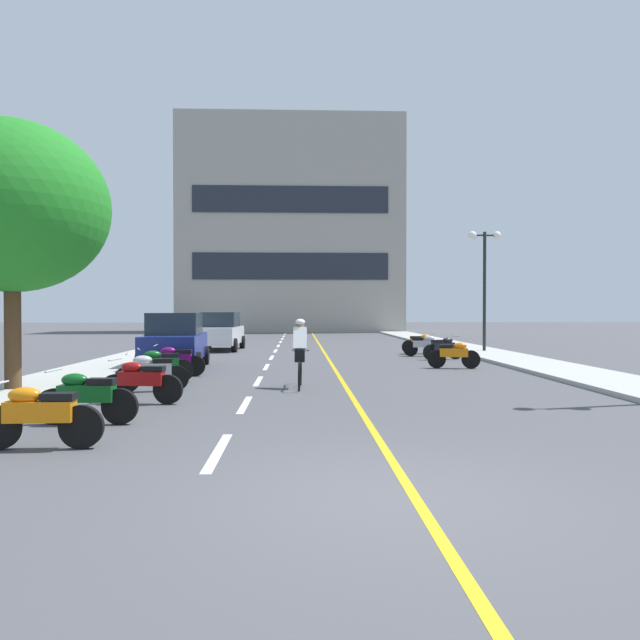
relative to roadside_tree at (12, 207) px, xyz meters
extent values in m
plane|color=#47474C|center=(7.43, 13.19, -4.24)|extent=(140.00, 140.00, 0.00)
cube|color=#A8A8A3|center=(0.23, 16.19, -4.18)|extent=(2.40, 72.00, 0.12)
cube|color=#A8A8A3|center=(14.63, 16.19, -4.18)|extent=(2.40, 72.00, 0.12)
cube|color=silver|center=(5.43, -5.81, -4.24)|extent=(0.14, 2.20, 0.01)
cube|color=silver|center=(5.43, -1.81, -4.24)|extent=(0.14, 2.20, 0.01)
cube|color=silver|center=(5.43, 2.19, -4.24)|extent=(0.14, 2.20, 0.01)
cube|color=silver|center=(5.43, 6.19, -4.24)|extent=(0.14, 2.20, 0.01)
cube|color=silver|center=(5.43, 10.19, -4.24)|extent=(0.14, 2.20, 0.01)
cube|color=silver|center=(5.43, 14.19, -4.24)|extent=(0.14, 2.20, 0.01)
cube|color=silver|center=(5.43, 18.19, -4.24)|extent=(0.14, 2.20, 0.01)
cube|color=silver|center=(5.43, 22.19, -4.24)|extent=(0.14, 2.20, 0.01)
cube|color=silver|center=(5.43, 26.19, -4.24)|extent=(0.14, 2.20, 0.01)
cube|color=silver|center=(5.43, 30.19, -4.24)|extent=(0.14, 2.20, 0.01)
cube|color=silver|center=(5.43, 34.19, -4.24)|extent=(0.14, 2.20, 0.01)
cube|color=silver|center=(5.43, 38.19, -4.24)|extent=(0.14, 2.20, 0.01)
cube|color=gold|center=(7.68, 16.19, -4.24)|extent=(0.12, 66.00, 0.01)
cube|color=#9E998E|center=(5.86, 40.62, 5.27)|extent=(19.92, 6.87, 19.03)
cube|color=#1E232D|center=(5.86, 37.14, 1.47)|extent=(16.73, 0.10, 2.28)
cube|color=#1E232D|center=(5.86, 37.14, 7.18)|extent=(16.73, 0.10, 2.28)
cylinder|color=#4C331E|center=(0.00, 0.00, -2.81)|extent=(0.36, 0.36, 2.63)
ellipsoid|color=#1F7820|center=(0.00, 0.00, 0.01)|extent=(4.32, 4.32, 3.89)
cylinder|color=black|center=(14.77, 12.29, -1.49)|extent=(0.14, 0.14, 5.26)
cylinder|color=black|center=(14.77, 12.29, 0.99)|extent=(1.10, 0.08, 0.08)
sphere|color=white|center=(14.22, 12.29, 0.99)|extent=(0.36, 0.36, 0.36)
sphere|color=white|center=(15.32, 12.29, 0.99)|extent=(0.36, 0.36, 0.36)
cylinder|color=black|center=(1.55, 7.12, -3.92)|extent=(0.26, 0.65, 0.64)
cylinder|color=black|center=(3.25, 7.23, -3.92)|extent=(0.26, 0.65, 0.64)
cylinder|color=black|center=(1.73, 4.33, -3.92)|extent=(0.26, 0.65, 0.64)
cylinder|color=black|center=(3.42, 4.43, -3.92)|extent=(0.26, 0.65, 0.64)
cube|color=navy|center=(2.49, 5.78, -3.52)|extent=(1.96, 4.30, 0.80)
cube|color=#1E2833|center=(2.49, 5.78, -2.77)|extent=(1.69, 2.29, 0.70)
cylinder|color=black|center=(2.00, 16.22, -3.92)|extent=(0.24, 0.65, 0.64)
cylinder|color=black|center=(3.70, 16.16, -3.92)|extent=(0.24, 0.65, 0.64)
cylinder|color=black|center=(1.90, 13.43, -3.92)|extent=(0.24, 0.65, 0.64)
cylinder|color=black|center=(3.60, 13.37, -3.92)|extent=(0.24, 0.65, 0.64)
cube|color=silver|center=(2.80, 14.80, -3.52)|extent=(1.85, 4.26, 0.80)
cube|color=#1E2833|center=(2.80, 14.80, -2.77)|extent=(1.64, 2.25, 0.70)
cylinder|color=black|center=(3.54, -5.57, -3.94)|extent=(0.60, 0.12, 0.60)
cube|color=orange|center=(2.99, -5.58, -3.72)|extent=(0.91, 0.30, 0.28)
ellipsoid|color=orange|center=(2.79, -5.59, -3.50)|extent=(0.45, 0.25, 0.22)
cube|color=black|center=(3.24, -5.58, -3.52)|extent=(0.45, 0.25, 0.10)
cylinder|color=black|center=(2.45, -3.79, -3.94)|extent=(0.60, 0.13, 0.60)
cylinder|color=black|center=(3.55, -3.84, -3.94)|extent=(0.60, 0.13, 0.60)
cube|color=#0C4C19|center=(3.00, -3.82, -3.72)|extent=(0.91, 0.32, 0.28)
ellipsoid|color=#0C4C19|center=(2.80, -3.81, -3.50)|extent=(0.45, 0.26, 0.22)
cube|color=black|center=(3.25, -3.83, -3.52)|extent=(0.45, 0.26, 0.10)
cylinder|color=silver|center=(2.45, -3.79, -3.34)|extent=(0.06, 0.60, 0.03)
cylinder|color=black|center=(2.79, -1.58, -3.94)|extent=(0.61, 0.17, 0.60)
cylinder|color=black|center=(3.88, -1.72, -3.94)|extent=(0.61, 0.17, 0.60)
cube|color=maroon|center=(3.33, -1.65, -3.72)|extent=(0.93, 0.39, 0.28)
ellipsoid|color=maroon|center=(3.13, -1.63, -3.50)|extent=(0.47, 0.29, 0.22)
cube|color=black|center=(3.58, -1.68, -3.52)|extent=(0.47, 0.29, 0.10)
cylinder|color=silver|center=(2.79, -1.58, -3.34)|extent=(0.10, 0.60, 0.03)
cylinder|color=black|center=(2.55, 0.06, -3.94)|extent=(0.61, 0.23, 0.60)
cylinder|color=black|center=(3.63, 0.30, -3.94)|extent=(0.61, 0.23, 0.60)
cube|color=#B2B2B7|center=(3.09, 0.18, -3.72)|extent=(0.94, 0.48, 0.28)
ellipsoid|color=#B2B2B7|center=(2.89, 0.14, -3.50)|extent=(0.48, 0.33, 0.22)
cube|color=black|center=(3.33, 0.24, -3.52)|extent=(0.48, 0.33, 0.10)
cylinder|color=silver|center=(2.55, 0.06, -3.34)|extent=(0.16, 0.59, 0.03)
cylinder|color=black|center=(2.38, 1.72, -3.94)|extent=(0.60, 0.29, 0.60)
cylinder|color=black|center=(3.42, 2.08, -3.94)|extent=(0.60, 0.29, 0.60)
cube|color=#0C4C19|center=(2.90, 1.90, -3.72)|extent=(0.94, 0.56, 0.28)
ellipsoid|color=#0C4C19|center=(2.72, 1.83, -3.50)|extent=(0.49, 0.37, 0.22)
cube|color=black|center=(3.14, 1.98, -3.52)|extent=(0.49, 0.37, 0.10)
cylinder|color=silver|center=(2.38, 1.72, -3.34)|extent=(0.23, 0.58, 0.03)
cylinder|color=black|center=(2.44, 3.31, -3.94)|extent=(0.61, 0.14, 0.60)
cylinder|color=black|center=(3.53, 3.39, -3.94)|extent=(0.61, 0.14, 0.60)
cube|color=#590C59|center=(2.98, 3.35, -3.72)|extent=(0.92, 0.34, 0.28)
ellipsoid|color=#590C59|center=(2.78, 3.34, -3.50)|extent=(0.46, 0.27, 0.22)
cube|color=black|center=(3.23, 3.37, -3.52)|extent=(0.46, 0.27, 0.10)
cylinder|color=silver|center=(2.44, 3.31, -3.34)|extent=(0.07, 0.60, 0.03)
cylinder|color=black|center=(12.14, 5.38, -3.94)|extent=(0.61, 0.21, 0.60)
cylinder|color=black|center=(11.06, 5.58, -3.94)|extent=(0.61, 0.21, 0.60)
cube|color=orange|center=(11.60, 5.48, -3.72)|extent=(0.94, 0.44, 0.28)
ellipsoid|color=orange|center=(11.79, 5.44, -3.50)|extent=(0.48, 0.32, 0.22)
cube|color=black|center=(11.35, 5.52, -3.52)|extent=(0.48, 0.32, 0.10)
cylinder|color=silver|center=(12.14, 5.38, -3.34)|extent=(0.14, 0.60, 0.03)
cylinder|color=black|center=(12.63, 9.12, -3.94)|extent=(0.60, 0.27, 0.60)
cylinder|color=black|center=(11.57, 8.80, -3.94)|extent=(0.60, 0.27, 0.60)
cube|color=black|center=(12.10, 8.96, -3.72)|extent=(0.94, 0.53, 0.28)
ellipsoid|color=black|center=(12.29, 9.01, -3.50)|extent=(0.49, 0.36, 0.22)
cube|color=black|center=(11.86, 8.88, -3.52)|extent=(0.49, 0.36, 0.10)
cylinder|color=silver|center=(12.63, 9.12, -3.34)|extent=(0.20, 0.58, 0.03)
cylinder|color=black|center=(12.25, 10.47, -3.94)|extent=(0.61, 0.22, 0.60)
cylinder|color=black|center=(11.17, 10.69, -3.94)|extent=(0.61, 0.22, 0.60)
cube|color=#B2B2B7|center=(11.71, 10.58, -3.72)|extent=(0.94, 0.46, 0.28)
ellipsoid|color=#B2B2B7|center=(11.90, 10.54, -3.50)|extent=(0.48, 0.33, 0.22)
cube|color=black|center=(11.46, 10.63, -3.52)|extent=(0.48, 0.33, 0.10)
cylinder|color=silver|center=(12.25, 10.47, -3.34)|extent=(0.15, 0.59, 0.03)
cylinder|color=black|center=(12.46, 12.22, -3.94)|extent=(0.60, 0.13, 0.60)
cylinder|color=black|center=(11.36, 12.15, -3.94)|extent=(0.60, 0.13, 0.60)
cube|color=orange|center=(11.91, 12.18, -3.72)|extent=(0.91, 0.33, 0.28)
ellipsoid|color=orange|center=(12.11, 12.20, -3.50)|extent=(0.45, 0.27, 0.22)
cube|color=black|center=(11.66, 12.17, -3.52)|extent=(0.45, 0.27, 0.10)
cylinder|color=silver|center=(12.46, 12.22, -3.34)|extent=(0.07, 0.60, 0.03)
torus|color=black|center=(6.57, 1.29, -3.90)|extent=(0.07, 0.72, 0.72)
torus|color=black|center=(6.53, 0.24, -3.90)|extent=(0.07, 0.72, 0.72)
cylinder|color=black|center=(6.55, 0.74, -3.60)|extent=(0.07, 0.95, 0.04)
cube|color=black|center=(6.54, 0.59, -3.38)|extent=(0.11, 0.20, 0.06)
cylinder|color=black|center=(6.56, 1.19, -3.35)|extent=(0.42, 0.05, 0.03)
cube|color=black|center=(6.54, 0.64, -3.45)|extent=(0.25, 0.37, 0.28)
cube|color=white|center=(6.55, 0.79, -3.05)|extent=(0.34, 0.47, 0.61)
sphere|color=#8C6647|center=(6.56, 0.92, -2.70)|extent=(0.20, 0.20, 0.20)
ellipsoid|color=white|center=(6.56, 0.92, -2.63)|extent=(0.24, 0.26, 0.16)
camera|label=1|loc=(6.51, -13.78, -2.36)|focal=33.38mm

